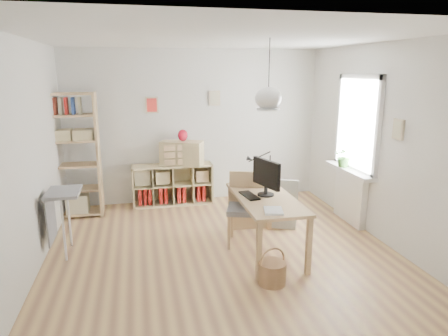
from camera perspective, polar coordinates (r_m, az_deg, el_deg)
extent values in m
plane|color=tan|center=(5.43, -0.36, -11.64)|extent=(4.50, 4.50, 0.00)
plane|color=white|center=(7.19, -4.14, 5.91)|extent=(4.50, 0.00, 4.50)
plane|color=white|center=(2.91, 8.92, -6.05)|extent=(4.50, 0.00, 4.50)
plane|color=white|center=(5.05, -26.24, 1.16)|extent=(0.00, 4.50, 4.50)
plane|color=white|center=(5.88, 21.62, 3.23)|extent=(0.00, 4.50, 4.50)
plane|color=white|center=(4.92, -0.41, 18.11)|extent=(4.50, 4.50, 0.00)
cylinder|color=black|center=(4.90, 6.47, 14.06)|extent=(0.01, 0.01, 0.68)
ellipsoid|color=white|center=(4.91, 6.36, 9.86)|extent=(0.32, 0.32, 0.27)
cube|color=white|center=(6.35, 18.67, 6.01)|extent=(0.03, 1.00, 1.30)
cube|color=white|center=(5.88, 21.14, 5.24)|extent=(0.06, 0.08, 1.46)
cube|color=white|center=(6.80, 16.17, 6.66)|extent=(0.06, 0.08, 1.46)
cube|color=white|center=(6.29, 18.96, 12.24)|extent=(0.06, 1.16, 0.08)
cube|color=white|center=(6.46, 18.02, -0.06)|extent=(0.06, 1.16, 0.08)
cube|color=white|center=(6.57, 17.57, -3.97)|extent=(0.10, 0.80, 0.80)
cube|color=white|center=(6.43, 17.46, -0.36)|extent=(0.22, 1.20, 0.06)
cube|color=tan|center=(5.16, 5.98, -4.37)|extent=(0.70, 1.50, 0.04)
cube|color=tan|center=(4.59, 5.02, -11.75)|extent=(0.06, 0.06, 0.71)
cube|color=tan|center=(5.84, 0.92, -5.99)|extent=(0.06, 0.06, 0.71)
cube|color=tan|center=(4.79, 12.01, -10.88)|extent=(0.06, 0.06, 0.71)
cube|color=tan|center=(6.00, 6.53, -5.54)|extent=(0.06, 0.06, 0.71)
cube|color=beige|center=(7.24, -7.25, -4.98)|extent=(1.40, 0.38, 0.03)
cube|color=beige|center=(7.05, -7.42, 0.34)|extent=(1.40, 0.38, 0.03)
cube|color=beige|center=(7.11, -12.84, -2.65)|extent=(0.03, 0.38, 0.72)
cube|color=beige|center=(7.22, -1.91, -2.05)|extent=(0.03, 0.38, 0.72)
cube|color=beige|center=(7.31, -7.46, -1.97)|extent=(1.40, 0.02, 0.72)
cube|color=maroon|center=(7.18, -11.93, -3.86)|extent=(0.06, 0.26, 0.30)
cube|color=maroon|center=(7.18, -11.21, -3.83)|extent=(0.05, 0.26, 0.30)
cube|color=maroon|center=(7.18, -10.57, -3.79)|extent=(0.05, 0.26, 0.30)
cube|color=maroon|center=(7.19, -9.06, -3.71)|extent=(0.05, 0.26, 0.30)
cube|color=maroon|center=(7.19, -8.34, -3.67)|extent=(0.05, 0.26, 0.30)
cube|color=maroon|center=(7.21, -6.51, -3.57)|extent=(0.06, 0.26, 0.30)
cube|color=maroon|center=(7.22, -5.80, -3.53)|extent=(0.06, 0.26, 0.30)
cube|color=maroon|center=(7.25, -3.76, -3.41)|extent=(0.06, 0.26, 0.30)
cube|color=maroon|center=(7.27, -3.06, -3.37)|extent=(0.05, 0.26, 0.30)
cube|color=tan|center=(6.87, -23.81, 1.44)|extent=(0.04, 0.38, 2.00)
cube|color=tan|center=(6.76, -17.50, 1.79)|extent=(0.04, 0.38, 2.00)
cube|color=tan|center=(7.05, -20.03, -5.95)|extent=(0.76, 0.38, 0.03)
cube|color=tan|center=(6.93, -20.30, -2.83)|extent=(0.76, 0.38, 0.03)
cube|color=tan|center=(6.83, -20.58, 0.38)|extent=(0.76, 0.38, 0.03)
cube|color=tan|center=(6.76, -20.86, 3.68)|extent=(0.76, 0.38, 0.03)
cube|color=tan|center=(6.71, -21.15, 7.05)|extent=(0.76, 0.38, 0.03)
cube|color=tan|center=(6.68, -21.40, 9.85)|extent=(0.76, 0.38, 0.03)
cube|color=#26418E|center=(6.74, -23.63, 8.10)|extent=(0.04, 0.18, 0.26)
cube|color=maroon|center=(6.73, -22.96, 8.15)|extent=(0.04, 0.18, 0.26)
cube|color=beige|center=(6.71, -22.28, 8.20)|extent=(0.04, 0.18, 0.26)
cube|color=maroon|center=(6.70, -21.60, 8.25)|extent=(0.04, 0.18, 0.26)
cube|color=#26418E|center=(6.68, -20.75, 8.32)|extent=(0.04, 0.18, 0.26)
cube|color=beige|center=(6.67, -19.89, 8.38)|extent=(0.04, 0.18, 0.26)
cube|color=gray|center=(5.44, -21.97, -3.24)|extent=(0.40, 0.55, 0.04)
cylinder|color=white|center=(5.37, -21.93, -8.21)|extent=(0.03, 0.03, 0.82)
cylinder|color=white|center=(5.78, -21.25, -6.60)|extent=(0.03, 0.03, 0.82)
cube|color=gray|center=(5.58, -23.49, -6.56)|extent=(0.02, 0.50, 0.62)
cube|color=gray|center=(5.42, 3.08, -5.85)|extent=(0.60, 0.60, 0.07)
cube|color=tan|center=(5.34, 0.72, -9.26)|extent=(0.05, 0.05, 0.48)
cube|color=tan|center=(5.72, 1.09, -7.67)|extent=(0.05, 0.05, 0.48)
cube|color=tan|center=(5.32, 5.15, -9.40)|extent=(0.05, 0.05, 0.48)
cube|color=tan|center=(5.70, 5.22, -7.80)|extent=(0.05, 0.05, 0.48)
cube|color=tan|center=(5.55, 3.23, -2.68)|extent=(0.46, 0.19, 0.43)
cylinder|color=#9A6B45|center=(4.64, 6.89, -14.64)|extent=(0.31, 0.31, 0.26)
torus|color=#9A6B45|center=(4.57, 6.95, -13.03)|extent=(0.31, 0.09, 0.31)
cube|color=#B7B8B3|center=(6.35, 7.50, -7.77)|extent=(0.72, 0.63, 0.02)
cube|color=#B7B8B3|center=(6.33, 4.90, -6.37)|extent=(0.19, 0.39, 0.31)
cube|color=#B7B8B3|center=(6.28, 10.21, -6.69)|extent=(0.19, 0.39, 0.31)
cube|color=#B7B8B3|center=(6.11, 7.37, -7.17)|extent=(0.56, 0.27, 0.31)
cube|color=#B7B8B3|center=(6.48, 7.70, -5.94)|extent=(0.56, 0.27, 0.31)
cube|color=#B7B8B3|center=(6.56, 7.92, -3.02)|extent=(0.63, 0.44, 0.39)
sphere|color=yellow|center=(6.23, 6.17, -6.02)|extent=(0.14, 0.14, 0.14)
sphere|color=blue|center=(6.31, 8.55, -5.81)|extent=(0.14, 0.14, 0.14)
sphere|color=orange|center=(6.25, 7.36, -5.96)|extent=(0.14, 0.14, 0.14)
sphere|color=#2F7B2C|center=(6.18, 9.04, -6.25)|extent=(0.14, 0.14, 0.14)
cylinder|color=black|center=(5.22, 5.99, -3.79)|extent=(0.22, 0.22, 0.02)
cylinder|color=black|center=(5.21, 6.00, -3.17)|extent=(0.05, 0.05, 0.10)
cube|color=black|center=(5.14, 6.07, -0.76)|extent=(0.20, 0.53, 0.35)
cube|color=black|center=(5.16, 3.64, -3.94)|extent=(0.20, 0.40, 0.02)
cylinder|color=black|center=(5.81, 6.52, -1.89)|extent=(0.06, 0.06, 0.04)
cylinder|color=black|center=(5.76, 6.57, -0.06)|extent=(0.02, 0.02, 0.38)
cone|color=black|center=(5.54, 3.72, 1.29)|extent=(0.09, 0.07, 0.09)
sphere|color=#490919|center=(5.63, 5.24, -1.66)|extent=(0.17, 0.17, 0.17)
cube|color=white|center=(4.64, 7.07, -6.07)|extent=(0.26, 0.30, 0.03)
cube|color=beige|center=(7.02, -6.04, 2.17)|extent=(0.79, 0.59, 0.41)
ellipsoid|color=maroon|center=(6.96, -5.91, 4.66)|extent=(0.17, 0.17, 0.20)
imported|color=#356726|center=(6.49, 16.83, 1.61)|extent=(0.37, 0.35, 0.33)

